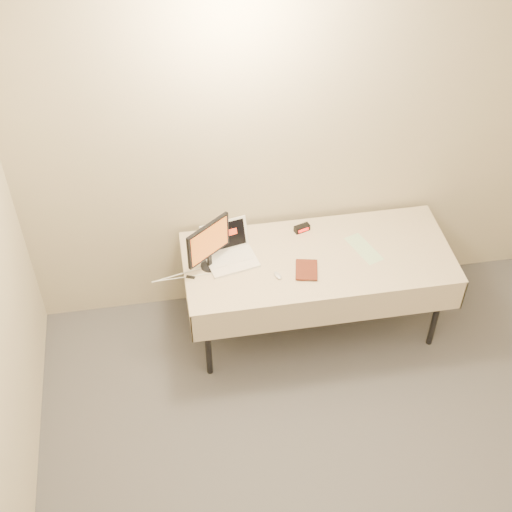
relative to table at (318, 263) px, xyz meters
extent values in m
cube|color=beige|center=(0.00, 0.45, 0.67)|extent=(4.00, 0.10, 2.70)
cylinder|color=black|center=(-0.82, -0.30, -0.33)|extent=(0.04, 0.04, 0.69)
cylinder|color=black|center=(0.82, -0.30, -0.33)|extent=(0.04, 0.04, 0.69)
cylinder|color=black|center=(-0.82, 0.29, -0.33)|extent=(0.04, 0.04, 0.69)
cylinder|color=black|center=(0.82, 0.29, -0.33)|extent=(0.04, 0.04, 0.69)
cube|color=gray|center=(0.00, 0.00, 0.03)|extent=(1.80, 0.75, 0.04)
cube|color=beige|center=(0.00, 0.00, 0.06)|extent=(1.86, 0.81, 0.01)
cube|color=beige|center=(0.00, -0.40, -0.07)|extent=(1.86, 0.01, 0.25)
cube|color=beige|center=(0.00, 0.40, -0.07)|extent=(1.86, 0.01, 0.25)
cube|color=beige|center=(-0.93, 0.00, -0.07)|extent=(0.01, 0.81, 0.25)
cube|color=beige|center=(0.93, 0.00, -0.07)|extent=(0.01, 0.81, 0.25)
cube|color=white|center=(-0.59, 0.04, 0.07)|extent=(0.37, 0.29, 0.02)
cube|color=white|center=(-0.63, 0.19, 0.18)|extent=(0.34, 0.15, 0.21)
cube|color=black|center=(-0.63, 0.19, 0.18)|extent=(0.30, 0.12, 0.18)
cylinder|color=black|center=(-0.75, 0.03, 0.07)|extent=(0.18, 0.18, 0.01)
cube|color=black|center=(-0.75, 0.03, 0.12)|extent=(0.03, 0.03, 0.09)
cube|color=black|center=(-0.75, 0.03, 0.30)|extent=(0.30, 0.24, 0.27)
cube|color=orange|center=(-0.75, 0.03, 0.30)|extent=(0.26, 0.20, 0.23)
imported|color=maroon|center=(-0.18, -0.11, 0.16)|extent=(0.15, 0.05, 0.20)
cube|color=black|center=(-0.06, 0.28, 0.09)|extent=(0.12, 0.08, 0.05)
cube|color=#FF150C|center=(-0.05, 0.26, 0.09)|extent=(0.08, 0.03, 0.02)
ellipsoid|color=#BBBBBD|center=(-0.31, -0.15, 0.07)|extent=(0.07, 0.09, 0.02)
cube|color=#B9E4B5|center=(0.33, 0.02, 0.06)|extent=(0.22, 0.34, 0.00)
cube|color=black|center=(-0.89, -0.06, 0.07)|extent=(0.06, 0.04, 0.01)
camera|label=1|loc=(-1.01, -3.43, 3.45)|focal=50.00mm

